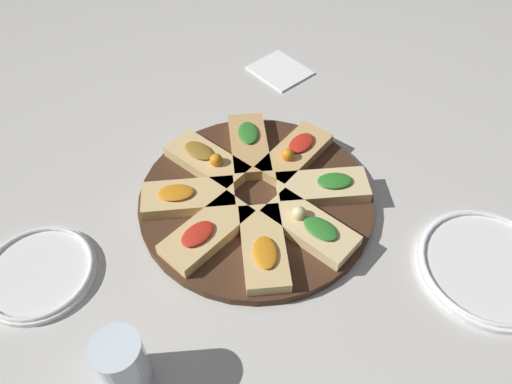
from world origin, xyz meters
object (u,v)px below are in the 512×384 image
at_px(plate_right, 38,272).
at_px(water_glass, 122,363).
at_px(plate_left, 489,266).
at_px(serving_board, 256,199).
at_px(napkin_stack, 280,70).

relative_size(plate_right, water_glass, 1.78).
distance_m(plate_left, plate_right, 0.73).
bearing_deg(serving_board, napkin_stack, -64.59).
xyz_separation_m(plate_right, napkin_stack, (-0.03, -0.69, -0.00)).
bearing_deg(napkin_stack, serving_board, 115.41).
relative_size(water_glass, napkin_stack, 0.83).
xyz_separation_m(plate_right, water_glass, (-0.24, 0.04, 0.04)).
xyz_separation_m(plate_left, water_glass, (0.37, 0.46, 0.04)).
distance_m(serving_board, napkin_stack, 0.41).
relative_size(serving_board, water_glass, 4.05).
bearing_deg(plate_left, serving_board, 12.94).
distance_m(serving_board, water_glass, 0.37).
height_order(serving_board, plate_right, serving_board).
bearing_deg(napkin_stack, water_glass, 105.51).
bearing_deg(water_glass, plate_right, -10.57).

